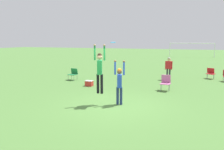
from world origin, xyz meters
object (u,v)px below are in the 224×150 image
at_px(camping_chair_0, 211,73).
at_px(camping_chair_1, 166,82).
at_px(person_jumping, 100,67).
at_px(camping_chair_2, 73,73).
at_px(person_defending, 119,82).
at_px(person_spectator_near, 169,66).
at_px(cooler_box, 89,83).
at_px(frisbee, 113,42).

distance_m(camping_chair_0, camping_chair_1, 5.78).
height_order(person_jumping, camping_chair_2, person_jumping).
bearing_deg(person_defending, person_spectator_near, 149.28).
bearing_deg(cooler_box, person_spectator_near, 42.35).
bearing_deg(cooler_box, camping_chair_0, 37.44).
xyz_separation_m(person_defending, camping_chair_0, (4.23, 8.67, -0.60)).
distance_m(frisbee, camping_chair_0, 10.09).
bearing_deg(person_jumping, camping_chair_0, -49.45).
bearing_deg(cooler_box, person_jumping, -56.39).
height_order(person_jumping, camping_chair_1, person_jumping).
height_order(camping_chair_0, cooler_box, camping_chair_0).
relative_size(camping_chair_1, camping_chair_2, 1.09).
bearing_deg(camping_chair_0, person_jumping, 85.71).
bearing_deg(person_defending, frisbee, -98.93).
bearing_deg(frisbee, camping_chair_0, 62.67).
distance_m(camping_chair_0, camping_chair_2, 10.18).
distance_m(camping_chair_1, camping_chair_2, 6.75).
xyz_separation_m(person_jumping, frisbee, (0.53, 0.24, 1.09)).
height_order(frisbee, camping_chair_2, frisbee).
bearing_deg(frisbee, cooler_box, 131.56).
xyz_separation_m(person_jumping, camping_chair_0, (5.05, 8.97, -1.23)).
bearing_deg(person_jumping, cooler_box, 13.52).
bearing_deg(frisbee, person_jumping, -155.56).
bearing_deg(camping_chair_1, frisbee, 68.04).
relative_size(camping_chair_0, cooler_box, 1.71).
relative_size(camping_chair_0, person_spectator_near, 0.48).
bearing_deg(cooler_box, frisbee, -48.44).
xyz_separation_m(person_defending, cooler_box, (-3.07, 3.09, -0.88)).
bearing_deg(camping_chair_0, person_defending, 89.07).
relative_size(person_jumping, cooler_box, 4.76).
xyz_separation_m(person_defending, camping_chair_2, (-5.09, 4.57, -0.57)).
relative_size(person_jumping, camping_chair_1, 2.44).
bearing_deg(camping_chair_1, person_defending, 71.36).
distance_m(person_jumping, person_defending, 1.07).
distance_m(person_defending, cooler_box, 4.44).
bearing_deg(cooler_box, camping_chair_2, 143.68).
bearing_deg(person_spectator_near, person_jumping, -92.70).
bearing_deg(camping_chair_2, frisbee, 141.86).
bearing_deg(person_defending, cooler_box, -155.27).
relative_size(person_jumping, person_defending, 1.09).
distance_m(camping_chair_0, cooler_box, 9.19).
bearing_deg(camping_chair_1, camping_chair_2, -3.39).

